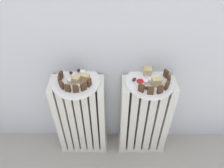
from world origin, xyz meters
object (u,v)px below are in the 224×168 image
Objects in this scene: radiator_right at (143,118)px; plate_left at (75,82)px; fork at (146,81)px; radiator_left at (81,118)px; plate_right at (149,82)px; jam_bowl_right at (139,83)px.

plate_left is at bearing 180.00° from radiator_right.
radiator_right is 5.65× the size of fork.
radiator_left and radiator_right have the same top height.
plate_right is 0.02m from fork.
plate_left is 0.33m from jam_bowl_right.
jam_bowl_right is (-0.06, -0.03, 0.32)m from radiator_right.
fork reaches higher than radiator_left.
plate_right is at bearing 25.89° from jam_bowl_right.
plate_left is 2.47× the size of fork.
plate_left is (-0.38, 0.00, 0.30)m from radiator_right.
radiator_right is at bearing 25.89° from jam_bowl_right.
radiator_left is 0.30m from plate_left.
jam_bowl_right is at bearing -154.11° from plate_right.
radiator_left is at bearing 175.28° from jam_bowl_right.
fork is at bearing 0.47° from plate_left.
fork is (-0.02, 0.00, 0.01)m from plate_right.
plate_right is (0.38, 0.00, 0.30)m from radiator_left.
plate_left and plate_right have the same top height.
radiator_left is 0.46m from jam_bowl_right.
plate_left is (0.00, 0.00, 0.30)m from radiator_left.
plate_right is (0.38, 0.00, 0.00)m from plate_left.
radiator_right is at bearing -10.96° from fork.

